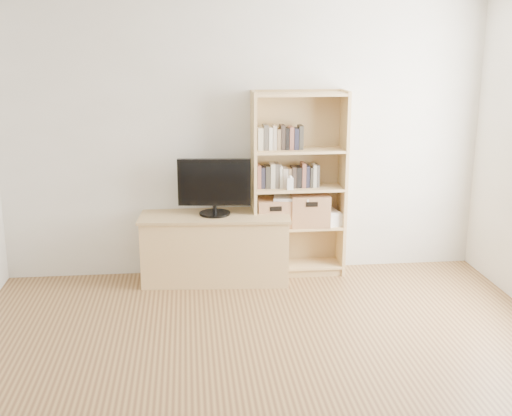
{
  "coord_description": "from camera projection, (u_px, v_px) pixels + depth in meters",
  "views": [
    {
      "loc": [
        -0.54,
        -3.41,
        2.2
      ],
      "look_at": [
        0.04,
        1.9,
        0.78
      ],
      "focal_mm": 45.0,
      "sensor_mm": 36.0,
      "label": 1
    }
  ],
  "objects": [
    {
      "name": "back_wall",
      "position": [
        245.0,
        138.0,
        5.97
      ],
      "size": [
        4.5,
        0.02,
        2.6
      ],
      "primitive_type": "cube",
      "color": "beige",
      "rests_on": "floor"
    },
    {
      "name": "floor",
      "position": [
        283.0,
        411.0,
        3.9
      ],
      "size": [
        4.5,
        5.0,
        0.01
      ],
      "primitive_type": "cube",
      "color": "brown",
      "rests_on": "ground"
    },
    {
      "name": "basket_left",
      "position": [
        274.0,
        212.0,
        6.02
      ],
      "size": [
        0.32,
        0.26,
        0.26
      ],
      "primitive_type": "cube",
      "rotation": [
        0.0,
        0.0,
        0.0
      ],
      "color": "olive",
      "rests_on": "bookshelf"
    },
    {
      "name": "baby_monitor",
      "position": [
        290.0,
        184.0,
        5.87
      ],
      "size": [
        0.06,
        0.04,
        0.11
      ],
      "primitive_type": "cube",
      "rotation": [
        0.0,
        0.0,
        -0.02
      ],
      "color": "white",
      "rests_on": "bookshelf"
    },
    {
      "name": "basket_right",
      "position": [
        309.0,
        209.0,
        6.05
      ],
      "size": [
        0.37,
        0.31,
        0.3
      ],
      "primitive_type": "cube",
      "rotation": [
        0.0,
        0.0,
        -0.04
      ],
      "color": "olive",
      "rests_on": "bookshelf"
    },
    {
      "name": "magazine_stack",
      "position": [
        329.0,
        218.0,
        6.09
      ],
      "size": [
        0.21,
        0.27,
        0.11
      ],
      "primitive_type": "cube",
      "rotation": [
        0.0,
        0.0,
        0.21
      ],
      "color": "silver",
      "rests_on": "bookshelf"
    },
    {
      "name": "tv_stand",
      "position": [
        215.0,
        249.0,
        5.95
      ],
      "size": [
        1.36,
        0.6,
        0.61
      ],
      "primitive_type": "cube",
      "rotation": [
        0.0,
        0.0,
        -0.08
      ],
      "color": "tan",
      "rests_on": "floor"
    },
    {
      "name": "books_row_upper",
      "position": [
        278.0,
        138.0,
        5.86
      ],
      "size": [
        0.39,
        0.16,
        0.2
      ],
      "primitive_type": "cube",
      "rotation": [
        0.0,
        0.0,
        0.05
      ],
      "color": "brown",
      "rests_on": "bookshelf"
    },
    {
      "name": "bookshelf",
      "position": [
        299.0,
        185.0,
        5.98
      ],
      "size": [
        0.87,
        0.31,
        1.74
      ],
      "primitive_type": "cube",
      "rotation": [
        0.0,
        0.0,
        0.0
      ],
      "color": "tan",
      "rests_on": "floor"
    },
    {
      "name": "books_row_mid",
      "position": [
        298.0,
        175.0,
        5.97
      ],
      "size": [
        0.82,
        0.19,
        0.22
      ],
      "primitive_type": "cube",
      "rotation": [
        0.0,
        0.0,
        -0.04
      ],
      "color": "brown",
      "rests_on": "bookshelf"
    },
    {
      "name": "laptop",
      "position": [
        291.0,
        198.0,
        5.99
      ],
      "size": [
        0.36,
        0.28,
        0.03
      ],
      "primitive_type": "cube",
      "rotation": [
        0.0,
        0.0,
        -0.17
      ],
      "color": "white",
      "rests_on": "basket_left"
    },
    {
      "name": "television",
      "position": [
        214.0,
        187.0,
        5.8
      ],
      "size": [
        0.66,
        0.11,
        0.52
      ],
      "primitive_type": "cube",
      "rotation": [
        0.0,
        0.0,
        -0.1
      ],
      "color": "black",
      "rests_on": "tv_stand"
    }
  ]
}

